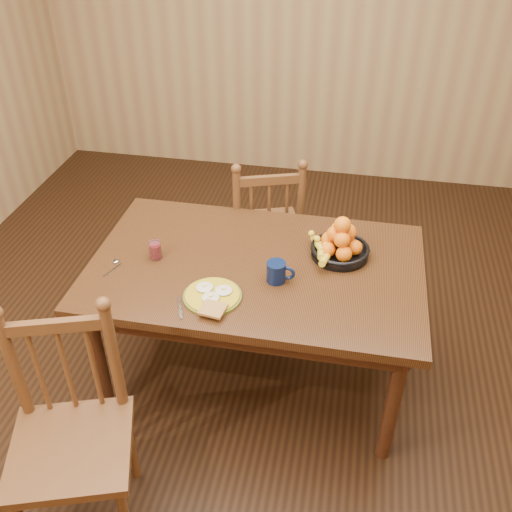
% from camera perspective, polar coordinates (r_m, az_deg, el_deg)
% --- Properties ---
extents(room, '(4.52, 5.02, 2.72)m').
position_cam_1_polar(room, '(2.44, 0.00, 10.54)').
color(room, black).
rests_on(room, ground).
extents(dining_table, '(1.60, 1.00, 0.75)m').
position_cam_1_polar(dining_table, '(2.80, 0.00, -2.24)').
color(dining_table, black).
rests_on(dining_table, ground).
extents(chair_far, '(0.56, 0.55, 0.98)m').
position_cam_1_polar(chair_far, '(3.50, 0.88, 2.61)').
color(chair_far, '#4F2B17').
rests_on(chair_far, ground).
extents(chair_near, '(0.58, 0.57, 1.03)m').
position_cam_1_polar(chair_near, '(2.47, -17.98, -16.76)').
color(chair_near, '#4F2B17').
rests_on(chair_near, ground).
extents(breakfast_plate, '(0.26, 0.29, 0.04)m').
position_cam_1_polar(breakfast_plate, '(2.55, -4.37, -4.01)').
color(breakfast_plate, '#59601E').
rests_on(breakfast_plate, dining_table).
extents(fork, '(0.07, 0.18, 0.00)m').
position_cam_1_polar(fork, '(2.54, -7.33, -4.75)').
color(fork, silver).
rests_on(fork, dining_table).
extents(spoon, '(0.06, 0.16, 0.01)m').
position_cam_1_polar(spoon, '(2.83, -13.95, -0.75)').
color(spoon, silver).
rests_on(spoon, dining_table).
extents(coffee_mug, '(0.13, 0.09, 0.10)m').
position_cam_1_polar(coffee_mug, '(2.62, 2.13, -1.59)').
color(coffee_mug, '#0A1537').
rests_on(coffee_mug, dining_table).
extents(juice_glass, '(0.06, 0.06, 0.09)m').
position_cam_1_polar(juice_glass, '(2.81, -10.04, 0.53)').
color(juice_glass, silver).
rests_on(juice_glass, dining_table).
extents(fruit_bowl, '(0.32, 0.32, 0.22)m').
position_cam_1_polar(fruit_bowl, '(2.80, 8.31, 1.17)').
color(fruit_bowl, black).
rests_on(fruit_bowl, dining_table).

